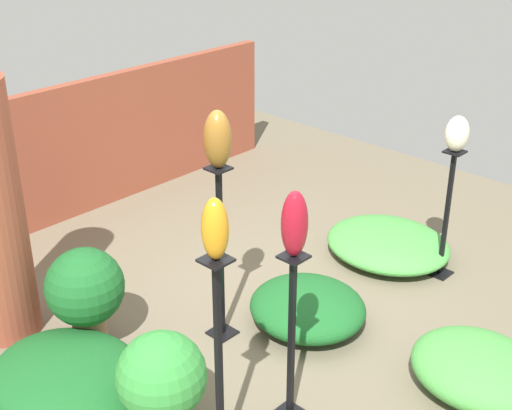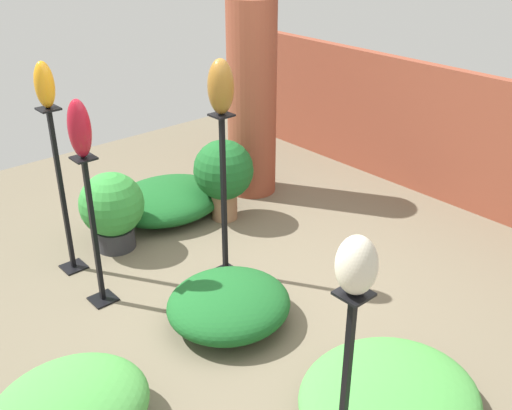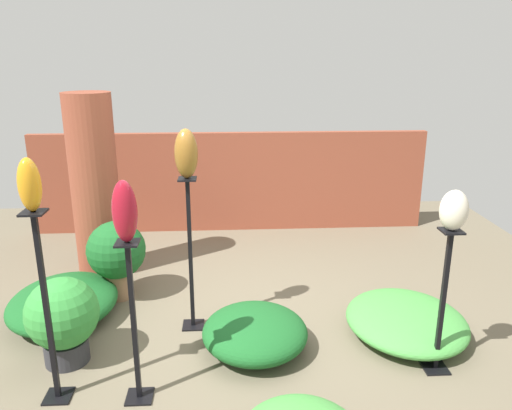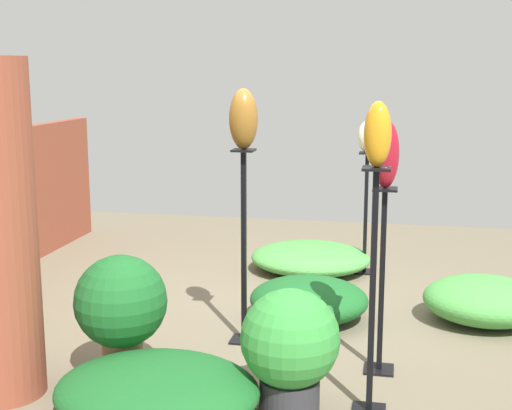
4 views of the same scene
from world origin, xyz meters
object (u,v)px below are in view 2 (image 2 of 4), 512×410
at_px(pedestal_ivory, 345,394).
at_px(art_vase_ruby, 80,129).
at_px(brick_pillar, 252,100).
at_px(potted_plant_near_pillar, 112,208).
at_px(pedestal_ruby, 95,238).
at_px(pedestal_bronze, 224,204).
at_px(potted_plant_front_right, 224,173).
at_px(art_vase_amber, 45,85).
at_px(pedestal_amber, 63,199).
at_px(art_vase_bronze, 221,87).
at_px(art_vase_ivory, 356,265).

distance_m(pedestal_ivory, art_vase_ruby, 2.56).
bearing_deg(brick_pillar, art_vase_ruby, -70.81).
bearing_deg(potted_plant_near_pillar, brick_pillar, 93.98).
xyz_separation_m(pedestal_ivory, art_vase_ruby, (-2.38, -0.22, 0.92)).
xyz_separation_m(brick_pillar, pedestal_ruby, (0.81, -2.33, -0.47)).
xyz_separation_m(brick_pillar, art_vase_ruby, (0.81, -2.33, 0.43)).
bearing_deg(potted_plant_near_pillar, art_vase_ruby, -36.87).
bearing_deg(pedestal_bronze, brick_pillar, 131.36).
distance_m(pedestal_bronze, potted_plant_front_right, 1.05).
relative_size(pedestal_ivory, pedestal_ruby, 0.97).
xyz_separation_m(art_vase_amber, art_vase_ruby, (0.62, -0.04, -0.18)).
height_order(pedestal_ivory, potted_plant_front_right, pedestal_ivory).
xyz_separation_m(pedestal_ruby, art_vase_amber, (-0.62, 0.04, 1.09)).
relative_size(pedestal_amber, pedestal_ruby, 1.17).
bearing_deg(potted_plant_front_right, pedestal_ivory, -26.76).
bearing_deg(potted_plant_front_right, potted_plant_near_pillar, -100.39).
relative_size(pedestal_amber, potted_plant_near_pillar, 1.97).
bearing_deg(potted_plant_near_pillar, art_vase_bronze, 26.13).
relative_size(brick_pillar, art_vase_amber, 5.67).
bearing_deg(pedestal_bronze, potted_plant_near_pillar, -153.87).
distance_m(brick_pillar, art_vase_ruby, 2.50).
relative_size(brick_pillar, pedestal_amber, 1.42).
height_order(art_vase_ruby, potted_plant_front_right, art_vase_ruby).
distance_m(brick_pillar, pedestal_ivory, 3.85).
height_order(art_vase_amber, potted_plant_near_pillar, art_vase_amber).
xyz_separation_m(pedestal_amber, art_vase_ivory, (2.99, 0.18, 0.69)).
relative_size(pedestal_bronze, pedestal_amber, 0.98).
distance_m(brick_pillar, potted_plant_near_pillar, 1.93).
bearing_deg(potted_plant_near_pillar, art_vase_amber, -81.77).
bearing_deg(pedestal_ruby, potted_plant_front_right, 105.93).
xyz_separation_m(pedestal_bronze, art_vase_ruby, (-0.34, -1.02, 0.81)).
bearing_deg(art_vase_amber, art_vase_ivory, 3.42).
xyz_separation_m(pedestal_ruby, art_vase_ruby, (0.00, 0.00, 0.90)).
bearing_deg(pedestal_amber, potted_plant_front_right, 84.98).
xyz_separation_m(brick_pillar, art_vase_ivory, (3.19, -2.11, 0.33)).
xyz_separation_m(art_vase_bronze, art_vase_ruby, (-0.34, -1.02, -0.19)).
height_order(brick_pillar, pedestal_bronze, brick_pillar).
bearing_deg(brick_pillar, art_vase_ivory, -33.45).
distance_m(pedestal_bronze, pedestal_ruby, 1.08).
distance_m(brick_pillar, art_vase_ivory, 3.84).
relative_size(pedestal_bronze, art_vase_ivory, 4.64).
distance_m(pedestal_bronze, art_vase_bronze, 1.00).
distance_m(pedestal_bronze, potted_plant_near_pillar, 1.17).
height_order(pedestal_amber, art_vase_amber, art_vase_amber).
relative_size(pedestal_amber, art_vase_ivory, 4.73).
bearing_deg(pedestal_bronze, art_vase_bronze, 180.00).
distance_m(pedestal_bronze, pedestal_amber, 1.37).
relative_size(pedestal_bronze, art_vase_ruby, 3.33).
height_order(pedestal_amber, pedestal_ruby, pedestal_amber).
relative_size(pedestal_bronze, art_vase_amber, 3.94).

